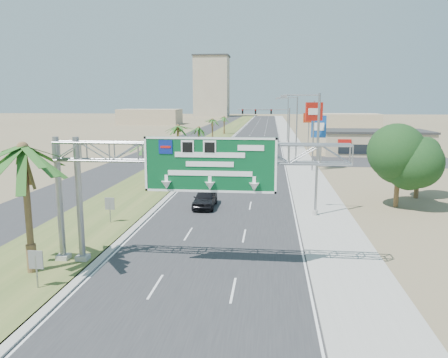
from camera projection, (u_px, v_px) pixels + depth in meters
name	position (u px, v px, depth m)	size (l,w,h in m)	color
road	(258.00, 134.00, 122.95)	(12.00, 300.00, 0.02)	#28282B
sidewalk_right	(288.00, 134.00, 122.05)	(4.00, 300.00, 0.10)	#9E9B93
median_grass	(222.00, 134.00, 123.99)	(7.00, 300.00, 0.12)	#425827
opposing_road	(198.00, 134.00, 124.74)	(8.00, 300.00, 0.02)	#28282B
sign_gantry	(183.00, 162.00, 24.06)	(16.75, 1.24, 7.50)	gray
palm_near	(23.00, 149.00, 22.88)	(5.70, 5.70, 8.35)	brown
palm_row_b	(147.00, 143.00, 46.76)	(3.99, 3.99, 5.95)	brown
palm_row_c	(178.00, 127.00, 62.28)	(3.99, 3.99, 6.75)	brown
palm_row_d	(199.00, 128.00, 80.11)	(3.99, 3.99, 5.45)	brown
palm_row_e	(212.00, 120.00, 98.58)	(3.99, 3.99, 6.15)	brown
palm_row_f	(224.00, 117.00, 123.11)	(3.99, 3.99, 5.75)	brown
streetlight_near	(315.00, 160.00, 35.24)	(3.27, 0.44, 10.00)	gray
streetlight_mid	(295.00, 133.00, 64.60)	(3.27, 0.44, 10.00)	gray
streetlight_far	(287.00, 121.00, 99.82)	(3.27, 0.44, 10.00)	gray
signal_mast	(279.00, 124.00, 84.34)	(10.28, 0.71, 8.00)	gray
store_building	(374.00, 143.00, 77.22)	(18.00, 10.00, 4.00)	tan
oak_near	(399.00, 157.00, 38.37)	(4.50, 4.50, 6.80)	brown
oak_far	(419.00, 159.00, 42.10)	(3.50, 3.50, 5.60)	brown
median_signback_a	(36.00, 263.00, 21.75)	(0.75, 0.08, 2.08)	gray
median_signback_b	(110.00, 206.00, 33.56)	(0.75, 0.08, 2.08)	gray
tower_distant	(212.00, 87.00, 260.21)	(20.00, 16.00, 35.00)	tan
building_distant_left	(150.00, 117.00, 176.08)	(24.00, 14.00, 6.00)	tan
building_distant_right	(349.00, 121.00, 148.70)	(20.00, 12.00, 5.00)	tan
car_left_lane	(205.00, 199.00, 38.90)	(1.88, 4.68, 1.60)	black
car_mid_lane	(246.00, 166.00, 58.27)	(1.66, 4.75, 1.56)	#661509
car_right_lane	(262.00, 146.00, 84.52)	(2.66, 5.77, 1.60)	gray
car_far	(245.00, 143.00, 89.46)	(2.19, 5.38, 1.56)	black
pole_sign_red_near	(314.00, 116.00, 57.61)	(2.35, 1.15, 9.39)	gray
pole_sign_blue	(319.00, 129.00, 59.52)	(2.02, 0.49, 7.62)	gray
pole_sign_red_far	(309.00, 120.00, 82.82)	(2.22, 0.73, 7.29)	gray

